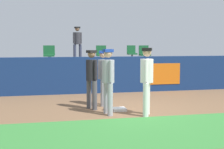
% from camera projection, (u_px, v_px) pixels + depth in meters
% --- Properties ---
extents(ground_plane, '(60.00, 60.00, 0.00)m').
position_uv_depth(ground_plane, '(128.00, 111.00, 9.33)').
color(ground_plane, brown).
extents(grass_foreground_strip, '(18.00, 2.80, 0.01)m').
position_uv_depth(grass_foreground_strip, '(154.00, 131.00, 7.12)').
color(grass_foreground_strip, '#388438').
rests_on(grass_foreground_strip, ground_plane).
extents(first_base, '(0.40, 0.40, 0.08)m').
position_uv_depth(first_base, '(119.00, 109.00, 9.39)').
color(first_base, white).
rests_on(first_base, ground_plane).
extents(player_fielder_home, '(0.52, 0.51, 1.89)m').
position_uv_depth(player_fielder_home, '(147.00, 77.00, 8.67)').
color(player_fielder_home, white).
rests_on(player_fielder_home, ground_plane).
extents(player_runner_visitor, '(0.41, 0.49, 1.79)m').
position_uv_depth(player_runner_visitor, '(103.00, 74.00, 10.09)').
color(player_runner_visitor, '#9EA3AD').
rests_on(player_runner_visitor, ground_plane).
extents(player_coach_visitor, '(0.40, 0.52, 1.86)m').
position_uv_depth(player_coach_visitor, '(108.00, 77.00, 8.77)').
color(player_coach_visitor, '#9EA3AD').
rests_on(player_coach_visitor, ground_plane).
extents(player_umpire, '(0.45, 0.47, 1.81)m').
position_uv_depth(player_umpire, '(92.00, 75.00, 9.52)').
color(player_umpire, '#4C4C51').
rests_on(player_umpire, ground_plane).
extents(field_wall, '(18.00, 0.26, 1.49)m').
position_uv_depth(field_wall, '(105.00, 75.00, 12.84)').
color(field_wall, navy).
rests_on(field_wall, ground_plane).
extents(bleacher_platform, '(18.00, 4.80, 1.11)m').
position_uv_depth(bleacher_platform, '(95.00, 74.00, 15.36)').
color(bleacher_platform, '#59595E').
rests_on(bleacher_platform, ground_plane).
extents(seat_front_center, '(0.46, 0.44, 0.84)m').
position_uv_depth(seat_front_center, '(102.00, 54.00, 14.19)').
color(seat_front_center, '#4C4C51').
rests_on(seat_front_center, bleacher_platform).
extents(seat_back_right, '(0.46, 0.44, 0.84)m').
position_uv_depth(seat_back_right, '(132.00, 52.00, 16.36)').
color(seat_back_right, '#4C4C51').
rests_on(seat_back_right, bleacher_platform).
extents(seat_back_left, '(0.45, 0.44, 0.84)m').
position_uv_depth(seat_back_left, '(50.00, 53.00, 15.47)').
color(seat_back_left, '#4C4C51').
rests_on(seat_back_left, bleacher_platform).
extents(seat_front_left, '(0.47, 0.44, 0.84)m').
position_uv_depth(seat_front_left, '(49.00, 54.00, 13.69)').
color(seat_front_left, '#4C4C51').
rests_on(seat_front_left, bleacher_platform).
extents(seat_front_right, '(0.47, 0.44, 0.84)m').
position_uv_depth(seat_front_right, '(144.00, 53.00, 14.63)').
color(seat_front_right, '#4C4C51').
rests_on(seat_front_right, bleacher_platform).
extents(spectator_hooded, '(0.48, 0.44, 1.81)m').
position_uv_depth(spectator_hooded, '(77.00, 41.00, 16.40)').
color(spectator_hooded, '#33384C').
rests_on(spectator_hooded, bleacher_platform).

